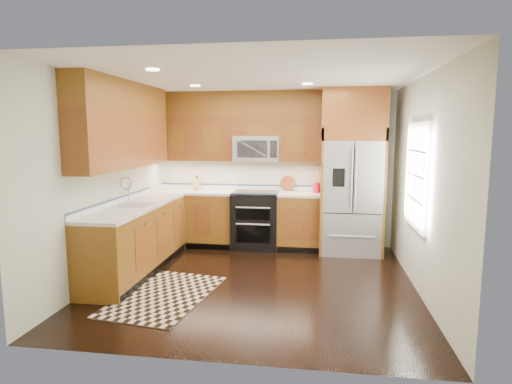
# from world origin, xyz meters

# --- Properties ---
(ground) EXTENTS (4.00, 4.00, 0.00)m
(ground) POSITION_xyz_m (0.00, 0.00, 0.00)
(ground) COLOR black
(ground) RESTS_ON ground
(wall_back) EXTENTS (4.00, 0.02, 2.60)m
(wall_back) POSITION_xyz_m (0.00, 2.00, 1.30)
(wall_back) COLOR silver
(wall_back) RESTS_ON ground
(wall_left) EXTENTS (0.02, 4.00, 2.60)m
(wall_left) POSITION_xyz_m (-2.00, 0.00, 1.30)
(wall_left) COLOR silver
(wall_left) RESTS_ON ground
(wall_right) EXTENTS (0.02, 4.00, 2.60)m
(wall_right) POSITION_xyz_m (2.00, 0.00, 1.30)
(wall_right) COLOR silver
(wall_right) RESTS_ON ground
(window) EXTENTS (0.04, 1.10, 1.30)m
(window) POSITION_xyz_m (1.98, 0.20, 1.40)
(window) COLOR white
(window) RESTS_ON ground
(base_cabinets) EXTENTS (2.85, 3.00, 0.90)m
(base_cabinets) POSITION_xyz_m (-1.23, 0.90, 0.45)
(base_cabinets) COLOR brown
(base_cabinets) RESTS_ON ground
(countertop) EXTENTS (2.86, 3.01, 0.04)m
(countertop) POSITION_xyz_m (-1.09, 1.01, 0.92)
(countertop) COLOR silver
(countertop) RESTS_ON base_cabinets
(upper_cabinets) EXTENTS (2.85, 3.00, 1.15)m
(upper_cabinets) POSITION_xyz_m (-1.15, 1.09, 2.02)
(upper_cabinets) COLOR brown
(upper_cabinets) RESTS_ON ground
(range) EXTENTS (0.76, 0.67, 0.95)m
(range) POSITION_xyz_m (-0.25, 1.67, 0.47)
(range) COLOR black
(range) RESTS_ON ground
(microwave) EXTENTS (0.76, 0.40, 0.42)m
(microwave) POSITION_xyz_m (-0.25, 1.80, 1.66)
(microwave) COLOR #B2B2B7
(microwave) RESTS_ON ground
(refrigerator) EXTENTS (0.98, 0.75, 2.60)m
(refrigerator) POSITION_xyz_m (1.30, 1.63, 1.30)
(refrigerator) COLOR #B2B2B7
(refrigerator) RESTS_ON ground
(sink_faucet) EXTENTS (0.54, 0.44, 0.37)m
(sink_faucet) POSITION_xyz_m (-1.73, 0.23, 0.99)
(sink_faucet) COLOR #B2B2B7
(sink_faucet) RESTS_ON countertop
(rug) EXTENTS (1.17, 1.71, 0.01)m
(rug) POSITION_xyz_m (-1.00, -0.64, 0.01)
(rug) COLOR black
(rug) RESTS_ON ground
(knife_block) EXTENTS (0.11, 0.14, 0.24)m
(knife_block) POSITION_xyz_m (-1.32, 1.88, 1.04)
(knife_block) COLOR tan
(knife_block) RESTS_ON countertop
(utensil_crock) EXTENTS (0.14, 0.14, 0.36)m
(utensil_crock) POSITION_xyz_m (0.75, 1.78, 1.06)
(utensil_crock) COLOR #B9162F
(utensil_crock) RESTS_ON countertop
(cutting_board) EXTENTS (0.32, 0.32, 0.02)m
(cutting_board) POSITION_xyz_m (0.26, 1.94, 0.95)
(cutting_board) COLOR brown
(cutting_board) RESTS_ON countertop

